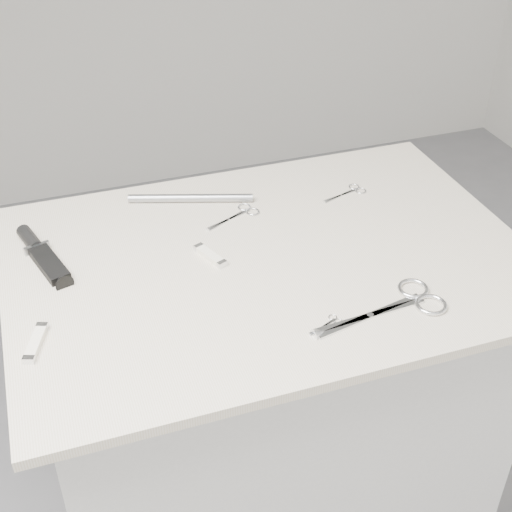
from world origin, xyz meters
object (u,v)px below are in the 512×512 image
object	(u,v)px
large_shears	(404,303)
pocket_knife_a	(36,343)
tiny_scissors	(329,323)
sheathed_knife	(40,253)
embroidery_scissors_a	(240,214)
metal_rail	(191,198)
plinth	(267,421)
embroidery_scissors_b	(350,192)
pocket_knife_b	(210,256)

from	to	relation	value
large_shears	pocket_knife_a	distance (m)	0.63
tiny_scissors	sheathed_knife	bearing A→B (deg)	119.41
embroidery_scissors_a	metal_rail	size ratio (longest dim) A/B	0.47
embroidery_scissors_a	tiny_scissors	size ratio (longest dim) A/B	1.83
plinth	embroidery_scissors_a	size ratio (longest dim) A/B	7.15
tiny_scissors	metal_rail	xyz separation A→B (m)	(-0.12, 0.47, 0.01)
embroidery_scissors_b	pocket_knife_a	size ratio (longest dim) A/B	1.18
plinth	metal_rail	world-z (taller)	metal_rail
metal_rail	embroidery_scissors_a	bearing A→B (deg)	-44.55
embroidery_scissors_b	pocket_knife_b	size ratio (longest dim) A/B	1.29
embroidery_scissors_b	sheathed_knife	xyz separation A→B (m)	(-0.67, -0.03, 0.01)
large_shears	embroidery_scissors_b	distance (m)	0.39
embroidery_scissors_a	metal_rail	bearing A→B (deg)	110.70
tiny_scissors	sheathed_knife	size ratio (longest dim) A/B	0.34
embroidery_scissors_a	tiny_scissors	world-z (taller)	same
large_shears	metal_rail	size ratio (longest dim) A/B	0.94
large_shears	metal_rail	xyz separation A→B (m)	(-0.27, 0.46, 0.01)
embroidery_scissors_a	embroidery_scissors_b	size ratio (longest dim) A/B	1.15
embroidery_scissors_a	embroidery_scissors_b	distance (m)	0.26
large_shears	pocket_knife_a	world-z (taller)	pocket_knife_a
embroidery_scissors_b	plinth	bearing A→B (deg)	-163.14
tiny_scissors	sheathed_knife	world-z (taller)	sheathed_knife
embroidery_scissors_b	tiny_scissors	size ratio (longest dim) A/B	1.58
embroidery_scissors_a	metal_rail	world-z (taller)	metal_rail
embroidery_scissors_b	sheathed_knife	world-z (taller)	sheathed_knife
embroidery_scissors_a	pocket_knife_a	distance (m)	0.52
large_shears	pocket_knife_a	xyz separation A→B (m)	(-0.62, 0.10, 0.00)
plinth	large_shears	world-z (taller)	large_shears
tiny_scissors	pocket_knife_b	world-z (taller)	pocket_knife_b
pocket_knife_a	pocket_knife_b	bearing A→B (deg)	-46.57
large_shears	tiny_scissors	xyz separation A→B (m)	(-0.15, -0.01, -0.00)
embroidery_scissors_b	metal_rail	size ratio (longest dim) A/B	0.41
sheathed_knife	tiny_scissors	bearing A→B (deg)	-145.17
large_shears	sheathed_knife	distance (m)	0.69
plinth	tiny_scissors	world-z (taller)	tiny_scissors
tiny_scissors	pocket_knife_a	world-z (taller)	pocket_knife_a
sheathed_knife	embroidery_scissors_a	bearing A→B (deg)	-103.25
plinth	sheathed_knife	world-z (taller)	sheathed_knife
large_shears	tiny_scissors	bearing A→B (deg)	174.00
sheathed_knife	pocket_knife_b	distance (m)	0.33
large_shears	embroidery_scissors_b	bearing A→B (deg)	70.77
plinth	sheathed_knife	xyz separation A→B (m)	(-0.42, 0.14, 0.48)
sheathed_knife	plinth	bearing A→B (deg)	-124.73
embroidery_scissors_b	pocket_knife_b	xyz separation A→B (m)	(-0.36, -0.14, 0.00)
embroidery_scissors_a	pocket_knife_a	size ratio (longest dim) A/B	1.37
sheathed_knife	pocket_knife_a	world-z (taller)	sheathed_knife
large_shears	pocket_knife_b	bearing A→B (deg)	130.94
metal_rail	pocket_knife_a	bearing A→B (deg)	-134.55
large_shears	sheathed_knife	bearing A→B (deg)	140.68
sheathed_knife	embroidery_scissors_b	bearing A→B (deg)	-103.53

